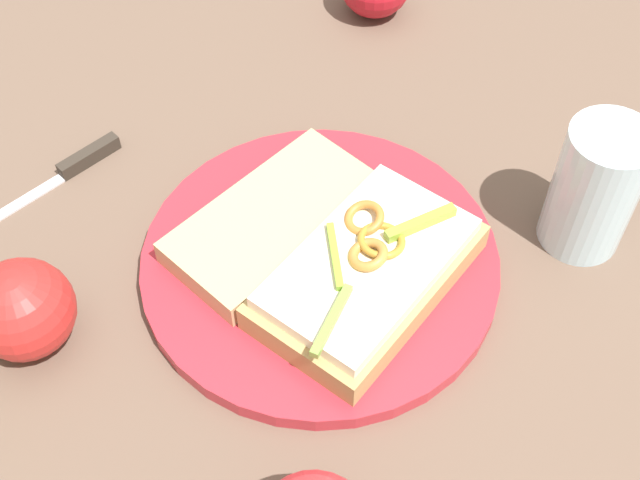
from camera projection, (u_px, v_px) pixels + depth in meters
name	position (u px, v px, depth m)	size (l,w,h in m)	color
ground_plane	(320.00, 267.00, 0.64)	(2.00, 2.00, 0.00)	brown
plate	(320.00, 262.00, 0.63)	(0.27, 0.27, 0.01)	#B62732
sandwich	(368.00, 271.00, 0.60)	(0.17, 0.20, 0.05)	tan
bread_slice_side	(275.00, 220.00, 0.64)	(0.17, 0.08, 0.02)	tan
apple_1	(23.00, 309.00, 0.57)	(0.07, 0.07, 0.07)	red
drinking_glass	(595.00, 189.00, 0.62)	(0.06, 0.06, 0.11)	silver
knife	(73.00, 167.00, 0.70)	(0.06, 0.12, 0.01)	silver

